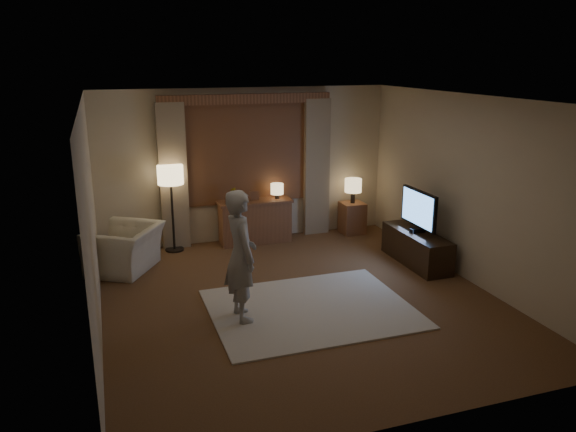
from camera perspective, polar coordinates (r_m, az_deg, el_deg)
name	(u,v)px	position (r m, az deg, el deg)	size (l,w,h in m)	color
room	(288,193)	(7.50, 0.03, 2.39)	(5.04, 5.54, 2.64)	brown
rug	(311,309)	(7.21, 2.32, -9.38)	(2.50, 2.00, 0.02)	beige
sideboard	(255,222)	(9.62, -3.37, -0.65)	(1.20, 0.40, 0.70)	brown
picture_frame	(255,197)	(9.50, -3.42, 1.95)	(0.16, 0.02, 0.20)	brown
plant	(231,196)	(9.40, -5.78, 2.05)	(0.17, 0.13, 0.30)	#999999
table_lamp_sideboard	(277,190)	(9.59, -1.12, 2.70)	(0.22, 0.22, 0.30)	black
floor_lamp	(171,180)	(9.16, -11.84, 3.65)	(0.42, 0.42, 1.42)	black
armchair	(125,249)	(8.69, -16.24, -3.22)	(1.03, 0.90, 0.67)	beige
side_table	(352,218)	(10.19, 6.53, -0.18)	(0.40, 0.40, 0.56)	brown
table_lamp_side	(353,186)	(10.05, 6.64, 3.04)	(0.30, 0.30, 0.44)	black
tv_stand	(416,248)	(8.87, 12.91, -3.17)	(0.45, 1.40, 0.50)	black
tv	(419,209)	(8.69, 13.14, 0.65)	(0.22, 0.91, 0.66)	black
person	(241,255)	(6.67, -4.82, -4.02)	(0.58, 0.38, 1.60)	#ADAAA0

